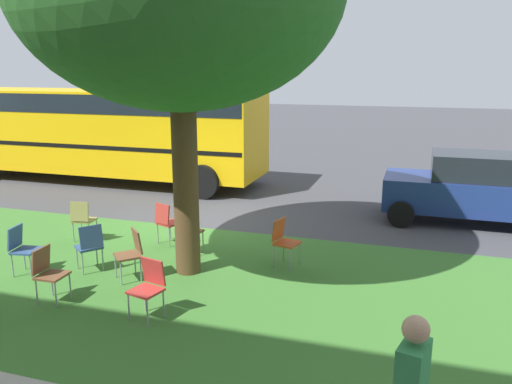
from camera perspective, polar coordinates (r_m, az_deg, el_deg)
name	(u,v)px	position (r m, az deg, el deg)	size (l,w,h in m)	color
ground	(194,224)	(12.10, -6.85, -3.59)	(80.00, 80.00, 0.00)	#424247
grass_verge	(119,276)	(9.46, -14.95, -8.96)	(48.00, 6.00, 0.01)	#3D752D
chair_0	(82,217)	(11.33, -18.73, -2.70)	(0.47, 0.47, 0.88)	olive
chair_1	(22,246)	(9.95, -24.59, -5.48)	(0.48, 0.48, 0.88)	#335184
chair_2	(90,244)	(9.62, -17.98, -5.51)	(0.59, 0.58, 0.88)	#335184
chair_3	(131,251)	(9.09, -13.68, -6.35)	(0.59, 0.59, 0.88)	brown
chair_4	(284,238)	(9.45, 3.09, -5.18)	(0.51, 0.50, 0.88)	#C64C1E
chair_5	(166,220)	(10.71, -9.92, -3.10)	(0.54, 0.54, 0.88)	#B7332D
chair_6	(48,270)	(8.64, -22.12, -8.06)	(0.44, 0.43, 0.88)	brown
chair_7	(149,284)	(7.69, -11.84, -9.99)	(0.50, 0.51, 0.88)	#B7332D
chair_8	(187,227)	(10.16, -7.65, -3.93)	(0.48, 0.47, 0.88)	brown
parked_car	(468,188)	(12.96, 22.47, 0.44)	(3.70, 1.92, 1.65)	navy
school_bus	(102,126)	(17.15, -16.78, 7.03)	(10.40, 2.80, 2.88)	yellow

